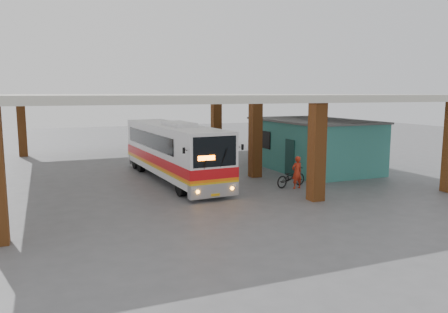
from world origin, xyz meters
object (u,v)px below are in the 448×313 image
pedestrian (297,172)px  red_chair (261,160)px  coach_bus (173,151)px  motorcycle (291,177)px

pedestrian → red_chair: 7.12m
coach_bus → red_chair: 7.17m
coach_bus → pedestrian: 6.82m
coach_bus → motorcycle: bearing=-42.2°
coach_bus → pedestrian: bearing=-44.7°
pedestrian → red_chair: (1.55, 6.94, -0.42)m
motorcycle → pedestrian: size_ratio=1.16×
motorcycle → pedestrian: bearing=175.5°
red_chair → motorcycle: bearing=-127.5°
coach_bus → red_chair: coach_bus is taller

